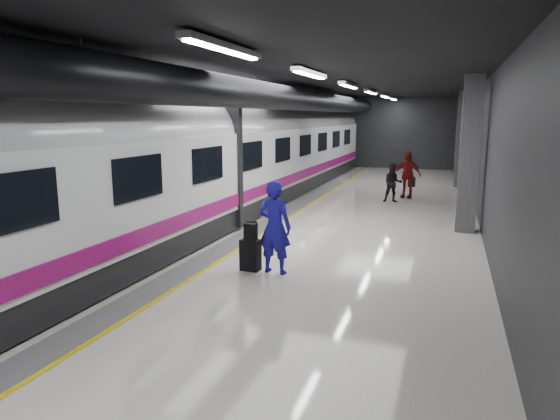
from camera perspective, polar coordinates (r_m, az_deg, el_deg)
The scene contains 9 objects.
ground at distance 14.35m, azimuth 2.03°, elevation -2.81°, with size 40.00×40.00×0.00m, color silver.
platform_hall at distance 14.95m, azimuth 2.12°, elevation 11.40°, with size 10.02×40.02×4.51m.
train at distance 15.26m, azimuth -9.74°, elevation 5.73°, with size 3.05×38.00×4.05m.
traveler_main at distance 10.65m, azimuth -0.61°, elevation -1.96°, with size 0.74×0.49×2.03m, color #2018BA.
suitcase_main at distance 11.00m, azimuth -3.39°, elevation -5.15°, with size 0.42×0.27×0.69m, color black.
shoulder_bag at distance 10.83m, azimuth -3.38°, elevation -2.51°, with size 0.28×0.15×0.37m, color black.
traveler_far_a at distance 20.13m, azimuth 12.77°, elevation 3.02°, with size 0.74×0.58×1.52m, color black.
traveler_far_b at distance 21.37m, azimuth 14.33°, elevation 3.93°, with size 1.13×0.47×1.92m, color maroon.
suitcase_far at distance 24.88m, azimuth 14.81°, elevation 3.12°, with size 0.31×0.20×0.46m, color black.
Camera 1 is at (4.00, -13.36, 3.34)m, focal length 32.00 mm.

